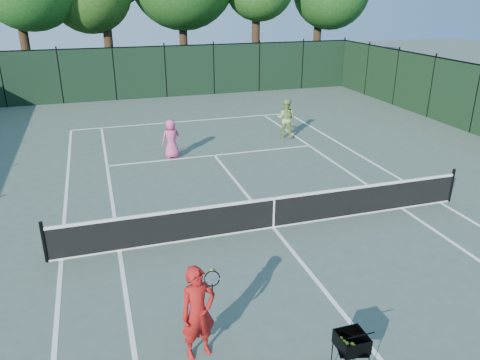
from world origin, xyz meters
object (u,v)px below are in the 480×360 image
object	(u,v)px
coach	(198,312)
player_pink	(171,139)
player_green	(286,118)
ball_hopper	(352,342)
loose_ball_midcourt	(212,270)

from	to	relation	value
coach	player_pink	size ratio (longest dim) A/B	1.17
player_green	ball_hopper	xyz separation A→B (m)	(-4.40, -13.28, -0.10)
coach	player_pink	bearing A→B (deg)	70.52
ball_hopper	player_green	bearing A→B (deg)	87.30
coach	player_green	size ratio (longest dim) A/B	1.04
coach	player_pink	world-z (taller)	coach
ball_hopper	loose_ball_midcourt	xyz separation A→B (m)	(-1.39, 3.79, -0.71)
coach	player_green	xyz separation A→B (m)	(6.63, 11.98, -0.04)
player_green	loose_ball_midcourt	xyz separation A→B (m)	(-5.78, -9.49, -0.81)
coach	loose_ball_midcourt	size ratio (longest dim) A/B	26.03
player_pink	ball_hopper	distance (m)	12.07
coach	ball_hopper	distance (m)	2.59
coach	player_green	world-z (taller)	coach
player_pink	loose_ball_midcourt	bearing A→B (deg)	82.84
player_pink	ball_hopper	world-z (taller)	player_pink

